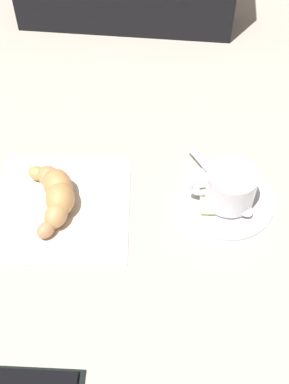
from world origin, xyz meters
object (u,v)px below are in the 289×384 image
object	(u,v)px
espresso_cup	(230,187)
sugar_packet	(207,193)
teaspoon	(229,192)
napkin	(62,206)
croissant	(56,194)
saucer	(226,200)

from	to	relation	value
espresso_cup	sugar_packet	distance (m)	0.03
teaspoon	napkin	size ratio (longest dim) A/B	0.76
espresso_cup	croissant	world-z (taller)	espresso_cup
saucer	napkin	distance (m)	0.21
sugar_packet	napkin	world-z (taller)	sugar_packet
saucer	croissant	size ratio (longest dim) A/B	1.01
saucer	teaspoon	xyz separation A→B (m)	(0.00, 0.01, 0.01)
teaspoon	croissant	distance (m)	0.22
teaspoon	sugar_packet	bearing A→B (deg)	172.49
napkin	saucer	bearing A→B (deg)	-7.95
saucer	sugar_packet	bearing A→B (deg)	159.48
croissant	saucer	bearing A→B (deg)	-9.20
teaspoon	croissant	size ratio (longest dim) A/B	1.08
saucer	espresso_cup	size ratio (longest dim) A/B	1.45
croissant	napkin	bearing A→B (deg)	-45.34
teaspoon	sugar_packet	xyz separation A→B (m)	(-0.03, 0.00, 0.00)
espresso_cup	croissant	xyz separation A→B (m)	(-0.21, 0.04, -0.01)
sugar_packet	saucer	bearing A→B (deg)	81.46
saucer	napkin	xyz separation A→B (m)	(-0.21, 0.03, -0.00)
napkin	teaspoon	bearing A→B (deg)	-6.37
saucer	espresso_cup	bearing A→B (deg)	-92.37
espresso_cup	napkin	bearing A→B (deg)	171.40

